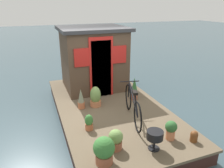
{
  "coord_description": "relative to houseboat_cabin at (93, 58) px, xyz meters",
  "views": [
    {
      "loc": [
        -5.1,
        1.85,
        3.06
      ],
      "look_at": [
        -0.2,
        0.0,
        1.1
      ],
      "focal_mm": 34.41,
      "sensor_mm": 36.0,
      "label": 1
    }
  ],
  "objects": [
    {
      "name": "potted_plant_thyme",
      "position": [
        -3.38,
        0.55,
        -0.8
      ],
      "size": [
        0.28,
        0.28,
        0.41
      ],
      "color": "#935138",
      "rests_on": "houseboat_deck"
    },
    {
      "name": "potted_plant_sage",
      "position": [
        -1.43,
        0.78,
        -0.74
      ],
      "size": [
        0.19,
        0.19,
        0.55
      ],
      "color": "#B2603D",
      "rests_on": "houseboat_deck"
    },
    {
      "name": "potted_plant_rosemary",
      "position": [
        -1.41,
        -0.82,
        -0.69
      ],
      "size": [
        0.22,
        0.22,
        0.68
      ],
      "color": "#935138",
      "rests_on": "houseboat_deck"
    },
    {
      "name": "ground_plane",
      "position": [
        -1.53,
        0.0,
        -1.4
      ],
      "size": [
        60.0,
        60.0,
        0.0
      ],
      "primitive_type": "plane",
      "color": "#384C54"
    },
    {
      "name": "mooring_bollard",
      "position": [
        -3.73,
        -1.04,
        -0.88
      ],
      "size": [
        0.16,
        0.16,
        0.24
      ],
      "color": "brown",
      "rests_on": "houseboat_deck"
    },
    {
      "name": "potted_plant_geranium",
      "position": [
        -3.49,
        -0.64,
        -0.78
      ],
      "size": [
        0.25,
        0.25,
        0.42
      ],
      "color": "#C6754C",
      "rests_on": "houseboat_deck"
    },
    {
      "name": "potted_plant_ivy",
      "position": [
        -2.54,
        0.85,
        -0.83
      ],
      "size": [
        0.19,
        0.19,
        0.37
      ],
      "color": "#B2603D",
      "rests_on": "houseboat_deck"
    },
    {
      "name": "bicycle",
      "position": [
        -2.43,
        -0.27,
        -0.63
      ],
      "size": [
        1.74,
        0.59,
        0.82
      ],
      "color": "black",
      "rests_on": "houseboat_deck"
    },
    {
      "name": "potted_plant_mint",
      "position": [
        -1.44,
        0.37,
        -0.75
      ],
      "size": [
        0.3,
        0.3,
        0.57
      ],
      "color": "#C6754C",
      "rests_on": "houseboat_deck"
    },
    {
      "name": "charcoal_grill",
      "position": [
        -3.66,
        -0.15,
        -0.71
      ],
      "size": [
        0.32,
        0.32,
        0.4
      ],
      "color": "black",
      "rests_on": "houseboat_deck"
    },
    {
      "name": "houseboat_cabin",
      "position": [
        0.0,
        0.0,
        0.0
      ],
      "size": [
        1.87,
        2.08,
        1.99
      ],
      "color": "#4C3828",
      "rests_on": "houseboat_deck"
    },
    {
      "name": "houseboat_deck",
      "position": [
        -1.53,
        0.0,
        -1.2
      ],
      "size": [
        5.29,
        2.78,
        0.4
      ],
      "color": "brown",
      "rests_on": "ground_plane"
    },
    {
      "name": "potted_plant_basil",
      "position": [
        -3.68,
        0.89,
        -0.74
      ],
      "size": [
        0.39,
        0.39,
        0.52
      ],
      "color": "#935138",
      "rests_on": "houseboat_deck"
    }
  ]
}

